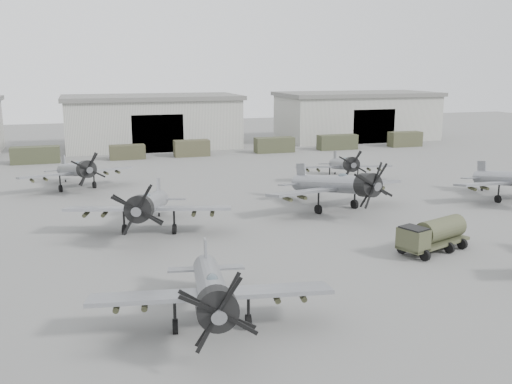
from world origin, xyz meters
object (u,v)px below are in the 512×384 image
aircraft_far_1 (344,165)px  fuel_tanker (433,233)px  aircraft_near_1 (212,290)px  aircraft_far_0 (77,170)px  aircraft_mid_2 (338,185)px  aircraft_mid_1 (148,205)px

aircraft_far_1 → fuel_tanker: 26.23m
aircraft_near_1 → aircraft_far_0: size_ratio=1.02×
aircraft_near_1 → aircraft_mid_2: (16.88, 20.99, 0.27)m
aircraft_mid_1 → fuel_tanker: aircraft_mid_1 is taller
aircraft_mid_2 → aircraft_mid_1: bearing=175.9°
aircraft_near_1 → fuel_tanker: bearing=32.4°
aircraft_near_1 → aircraft_far_1: size_ratio=1.11×
fuel_tanker → aircraft_far_0: bearing=109.9°
aircraft_far_0 → aircraft_mid_1: bearing=-90.0°
aircraft_near_1 → aircraft_far_1: (23.64, 33.72, -0.23)m
aircraft_mid_2 → fuel_tanker: aircraft_mid_2 is taller
aircraft_far_0 → aircraft_far_1: bearing=-24.0°
aircraft_far_1 → aircraft_near_1: bearing=-112.5°
aircraft_mid_2 → aircraft_far_1: bearing=50.2°
aircraft_mid_2 → aircraft_far_0: 29.02m
aircraft_near_1 → fuel_tanker: size_ratio=1.93×
fuel_tanker → aircraft_near_1: bearing=-176.3°
aircraft_near_1 → aircraft_mid_2: bearing=60.1°
aircraft_mid_2 → aircraft_far_1: (6.76, 12.74, -0.50)m
aircraft_near_1 → fuel_tanker: aircraft_near_1 is taller
aircraft_mid_2 → fuel_tanker: 13.12m
aircraft_near_1 → aircraft_mid_2: 26.93m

